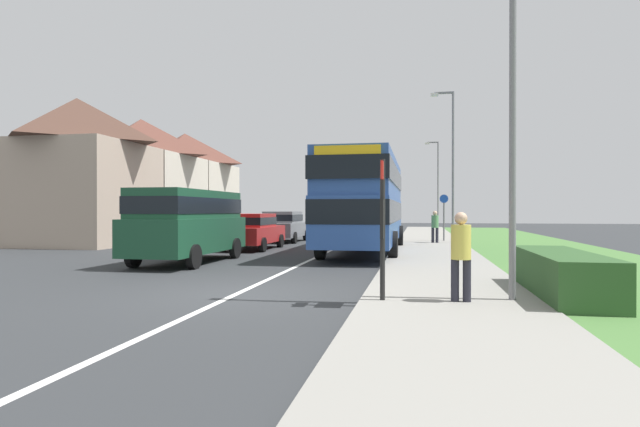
% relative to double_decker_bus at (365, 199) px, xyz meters
% --- Properties ---
extents(ground_plane, '(120.00, 120.00, 0.00)m').
position_rel_double_decker_bus_xyz_m(ground_plane, '(-1.53, -10.49, -2.14)').
color(ground_plane, '#2D3033').
extents(lane_marking_centre, '(0.14, 60.00, 0.01)m').
position_rel_double_decker_bus_xyz_m(lane_marking_centre, '(-1.53, -2.49, -2.14)').
color(lane_marking_centre, silver).
rests_on(lane_marking_centre, ground_plane).
extents(pavement_near_side, '(3.20, 68.00, 0.12)m').
position_rel_double_decker_bus_xyz_m(pavement_near_side, '(2.67, -4.49, -2.08)').
color(pavement_near_side, gray).
rests_on(pavement_near_side, ground_plane).
extents(grass_verge_seaward, '(6.00, 68.00, 0.08)m').
position_rel_double_decker_bus_xyz_m(grass_verge_seaward, '(6.97, -4.49, -2.10)').
color(grass_verge_seaward, '#477538').
rests_on(grass_verge_seaward, ground_plane).
extents(roadside_hedge, '(1.10, 3.92, 0.90)m').
position_rel_double_decker_bus_xyz_m(roadside_hedge, '(4.77, -9.97, -1.69)').
color(roadside_hedge, '#2D5128').
rests_on(roadside_hedge, ground_plane).
extents(double_decker_bus, '(2.80, 10.58, 3.70)m').
position_rel_double_decker_bus_xyz_m(double_decker_bus, '(0.00, 0.00, 0.00)').
color(double_decker_bus, '#284C93').
rests_on(double_decker_bus, ground_plane).
extents(parked_van_dark_green, '(2.11, 5.48, 2.33)m').
position_rel_double_decker_bus_xyz_m(parked_van_dark_green, '(-5.23, -4.86, -0.76)').
color(parked_van_dark_green, '#19472D').
rests_on(parked_van_dark_green, ground_plane).
extents(parked_car_red, '(1.94, 4.36, 1.55)m').
position_rel_double_decker_bus_xyz_m(parked_car_red, '(-5.00, 0.91, -1.28)').
color(parked_car_red, '#B21E1E').
rests_on(parked_car_red, ground_plane).
extents(parked_car_grey, '(1.98, 4.37, 1.64)m').
position_rel_double_decker_bus_xyz_m(parked_car_grey, '(-5.03, 6.36, -1.24)').
color(parked_car_grey, slate).
rests_on(parked_car_grey, ground_plane).
extents(pedestrian_at_stop, '(0.34, 0.34, 1.67)m').
position_rel_double_decker_bus_xyz_m(pedestrian_at_stop, '(2.81, -11.23, -1.17)').
color(pedestrian_at_stop, '#23232D').
rests_on(pedestrian_at_stop, ground_plane).
extents(pedestrian_walking_away, '(0.34, 0.34, 1.67)m').
position_rel_double_decker_bus_xyz_m(pedestrian_walking_away, '(2.88, 5.21, -1.17)').
color(pedestrian_walking_away, '#23232D').
rests_on(pedestrian_walking_away, ground_plane).
extents(bus_stop_sign, '(0.09, 0.52, 2.60)m').
position_rel_double_decker_bus_xyz_m(bus_stop_sign, '(1.47, -11.31, -0.60)').
color(bus_stop_sign, black).
rests_on(bus_stop_sign, ground_plane).
extents(cycle_route_sign, '(0.44, 0.08, 2.52)m').
position_rel_double_decker_bus_xyz_m(cycle_route_sign, '(3.40, 7.07, -0.71)').
color(cycle_route_sign, slate).
rests_on(cycle_route_sign, ground_plane).
extents(street_lamp_near, '(1.14, 0.20, 7.35)m').
position_rel_double_decker_bus_xyz_m(street_lamp_near, '(3.62, -10.87, 2.08)').
color(street_lamp_near, slate).
rests_on(street_lamp_near, ground_plane).
extents(street_lamp_mid, '(1.14, 0.20, 7.56)m').
position_rel_double_decker_bus_xyz_m(street_lamp_mid, '(3.67, 5.71, 2.19)').
color(street_lamp_mid, slate).
rests_on(street_lamp_mid, ground_plane).
extents(street_lamp_far, '(1.14, 0.20, 7.52)m').
position_rel_double_decker_bus_xyz_m(street_lamp_far, '(3.62, 24.27, 2.17)').
color(street_lamp_far, slate).
rests_on(street_lamp_far, ground_plane).
extents(house_terrace_far_side, '(6.16, 17.71, 7.22)m').
position_rel_double_decker_bus_xyz_m(house_terrace_far_side, '(-14.42, 8.10, 1.47)').
color(house_terrace_far_side, tan).
rests_on(house_terrace_far_side, ground_plane).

